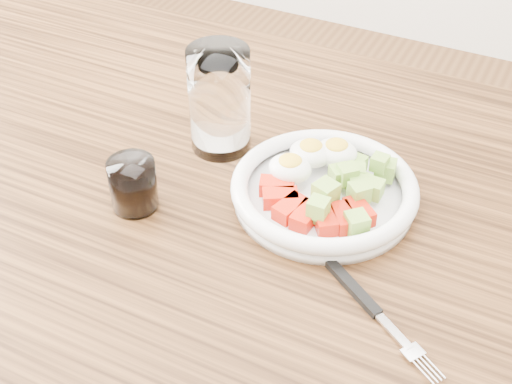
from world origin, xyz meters
TOP-DOWN VIEW (x-y plane):
  - dining_table at (0.00, 0.00)m, footprint 1.50×0.90m
  - bowl at (0.06, 0.07)m, footprint 0.24×0.24m
  - fork at (0.17, -0.08)m, footprint 0.17×0.12m
  - water_glass at (-0.12, 0.11)m, footprint 0.09×0.09m
  - coffee_glass at (-0.15, -0.05)m, footprint 0.06×0.06m

SIDE VIEW (x-z plane):
  - dining_table at x=0.00m, z-range 0.28..1.05m
  - fork at x=0.17m, z-range 0.77..0.78m
  - bowl at x=0.06m, z-range 0.76..0.82m
  - coffee_glass at x=-0.15m, z-range 0.77..0.84m
  - water_glass at x=-0.12m, z-range 0.77..0.92m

